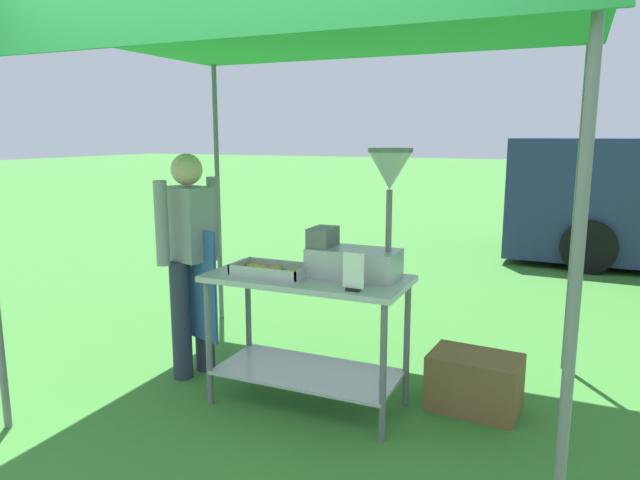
# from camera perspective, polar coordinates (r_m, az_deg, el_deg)

# --- Properties ---
(ground_plane) EXTENTS (70.00, 70.00, 0.00)m
(ground_plane) POSITION_cam_1_polar(r_m,az_deg,el_deg) (8.67, 14.05, -1.49)
(ground_plane) COLOR #3D7F33
(stall_canopy) EXTENTS (3.25, 2.52, 2.40)m
(stall_canopy) POSITION_cam_1_polar(r_m,az_deg,el_deg) (3.66, -0.69, 19.61)
(stall_canopy) COLOR slate
(stall_canopy) RESTS_ON ground
(donut_cart) EXTENTS (1.27, 0.60, 0.86)m
(donut_cart) POSITION_cam_1_polar(r_m,az_deg,el_deg) (3.70, -1.26, -7.25)
(donut_cart) COLOR #B7B7BC
(donut_cart) RESTS_ON ground
(donut_tray) EXTENTS (0.48, 0.27, 0.07)m
(donut_tray) POSITION_cam_1_polar(r_m,az_deg,el_deg) (3.66, -5.01, -3.10)
(donut_tray) COLOR #B7B7BC
(donut_tray) RESTS_ON donut_cart
(donut_fryer) EXTENTS (0.63, 0.28, 0.80)m
(donut_fryer) POSITION_cam_1_polar(r_m,az_deg,el_deg) (3.52, 4.27, 0.88)
(donut_fryer) COLOR #B7B7BC
(donut_fryer) RESTS_ON donut_cart
(menu_sign) EXTENTS (0.13, 0.05, 0.22)m
(menu_sign) POSITION_cam_1_polar(r_m,az_deg,el_deg) (3.27, 3.32, -3.48)
(menu_sign) COLOR black
(menu_sign) RESTS_ON donut_cart
(vendor) EXTENTS (0.47, 0.53, 1.61)m
(vendor) POSITION_cam_1_polar(r_m,az_deg,el_deg) (4.20, -12.69, -1.32)
(vendor) COLOR #2D3347
(vendor) RESTS_ON ground
(supply_crate) EXTENTS (0.59, 0.42, 0.36)m
(supply_crate) POSITION_cam_1_polar(r_m,az_deg,el_deg) (3.92, 15.05, -13.43)
(supply_crate) COLOR brown
(supply_crate) RESTS_ON ground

